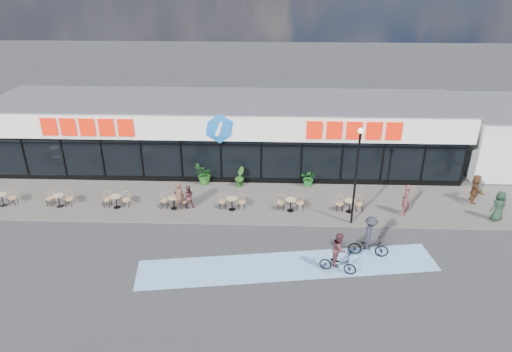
# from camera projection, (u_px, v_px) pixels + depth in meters

# --- Properties ---
(ground) EXTENTS (120.00, 120.00, 0.00)m
(ground) POSITION_uv_depth(u_px,v_px,m) (207.00, 246.00, 22.87)
(ground) COLOR #28282B
(ground) RESTS_ON ground
(sidewalk) EXTENTS (44.00, 5.00, 0.10)m
(sidewalk) POSITION_uv_depth(u_px,v_px,m) (218.00, 201.00, 26.90)
(sidewalk) COLOR #504D47
(sidewalk) RESTS_ON ground
(bike_lane) EXTENTS (14.17, 4.13, 0.01)m
(bike_lane) POSITION_uv_depth(u_px,v_px,m) (288.00, 266.00, 21.39)
(bike_lane) COLOR #6C99CC
(bike_lane) RESTS_ON ground
(building) EXTENTS (30.60, 6.57, 4.75)m
(building) POSITION_uv_depth(u_px,v_px,m) (225.00, 133.00, 30.78)
(building) COLOR black
(building) RESTS_ON ground
(lamp_post) EXTENTS (0.28, 0.28, 5.42)m
(lamp_post) POSITION_uv_depth(u_px,v_px,m) (357.00, 169.00, 23.25)
(lamp_post) COLOR black
(lamp_post) RESTS_ON sidewalk
(bistro_set_0) EXTENTS (1.54, 0.62, 0.90)m
(bistro_set_0) POSITION_uv_depth(u_px,v_px,m) (3.00, 198.00, 26.25)
(bistro_set_0) COLOR tan
(bistro_set_0) RESTS_ON sidewalk
(bistro_set_1) EXTENTS (1.54, 0.62, 0.90)m
(bistro_set_1) POSITION_uv_depth(u_px,v_px,m) (59.00, 199.00, 26.14)
(bistro_set_1) COLOR tan
(bistro_set_1) RESTS_ON sidewalk
(bistro_set_2) EXTENTS (1.54, 0.62, 0.90)m
(bistro_set_2) POSITION_uv_depth(u_px,v_px,m) (117.00, 200.00, 26.03)
(bistro_set_2) COLOR tan
(bistro_set_2) RESTS_ON sidewalk
(bistro_set_3) EXTENTS (1.54, 0.62, 0.90)m
(bistro_set_3) POSITION_uv_depth(u_px,v_px,m) (174.00, 201.00, 25.92)
(bistro_set_3) COLOR tan
(bistro_set_3) RESTS_ON sidewalk
(bistro_set_4) EXTENTS (1.54, 0.62, 0.90)m
(bistro_set_4) POSITION_uv_depth(u_px,v_px,m) (232.00, 202.00, 25.81)
(bistro_set_4) COLOR tan
(bistro_set_4) RESTS_ON sidewalk
(bistro_set_5) EXTENTS (1.54, 0.62, 0.90)m
(bistro_set_5) POSITION_uv_depth(u_px,v_px,m) (291.00, 203.00, 25.70)
(bistro_set_5) COLOR tan
(bistro_set_5) RESTS_ON sidewalk
(bistro_set_6) EXTENTS (1.54, 0.62, 0.90)m
(bistro_set_6) POSITION_uv_depth(u_px,v_px,m) (350.00, 204.00, 25.59)
(bistro_set_6) COLOR tan
(bistro_set_6) RESTS_ON sidewalk
(potted_plant_left) EXTENTS (1.30, 1.41, 1.32)m
(potted_plant_left) POSITION_uv_depth(u_px,v_px,m) (204.00, 174.00, 28.56)
(potted_plant_left) COLOR #1F5A19
(potted_plant_left) RESTS_ON sidewalk
(potted_plant_mid) EXTENTS (0.60, 0.73, 1.25)m
(potted_plant_mid) POSITION_uv_depth(u_px,v_px,m) (240.00, 177.00, 28.34)
(potted_plant_mid) COLOR #245919
(potted_plant_mid) RESTS_ON sidewalk
(potted_plant_right) EXTENTS (1.13, 1.04, 1.08)m
(potted_plant_right) POSITION_uv_depth(u_px,v_px,m) (309.00, 178.00, 28.37)
(potted_plant_right) COLOR #1B5F1F
(potted_plant_right) RESTS_ON sidewalk
(patron_left) EXTENTS (0.71, 0.58, 1.67)m
(patron_left) POSITION_uv_depth(u_px,v_px,m) (179.00, 196.00, 25.61)
(patron_left) COLOR #51362A
(patron_left) RESTS_ON sidewalk
(patron_right) EXTENTS (0.78, 0.66, 1.40)m
(patron_right) POSITION_uv_depth(u_px,v_px,m) (188.00, 197.00, 25.84)
(patron_right) COLOR #4D272A
(patron_right) RESTS_ON sidewalk
(pedestrian_a) EXTENTS (0.59, 0.76, 1.82)m
(pedestrian_a) POSITION_uv_depth(u_px,v_px,m) (406.00, 200.00, 25.07)
(pedestrian_a) COLOR #582D30
(pedestrian_a) RESTS_ON sidewalk
(pedestrian_b) EXTENTS (0.69, 1.66, 1.74)m
(pedestrian_b) POSITION_uv_depth(u_px,v_px,m) (475.00, 189.00, 26.37)
(pedestrian_b) COLOR #4E311C
(pedestrian_b) RESTS_ON sidewalk
(pedestrian_c) EXTENTS (0.97, 0.78, 1.72)m
(pedestrian_c) POSITION_uv_depth(u_px,v_px,m) (499.00, 206.00, 24.55)
(pedestrian_c) COLOR black
(pedestrian_c) RESTS_ON sidewalk
(cyclist_a) EXTENTS (1.79, 1.05, 2.08)m
(cyclist_a) POSITION_uv_depth(u_px,v_px,m) (338.00, 257.00, 20.64)
(cyclist_a) COLOR black
(cyclist_a) RESTS_ON ground
(cyclist_b) EXTENTS (1.99, 1.17, 2.14)m
(cyclist_b) POSITION_uv_depth(u_px,v_px,m) (369.00, 240.00, 21.76)
(cyclist_b) COLOR black
(cyclist_b) RESTS_ON ground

